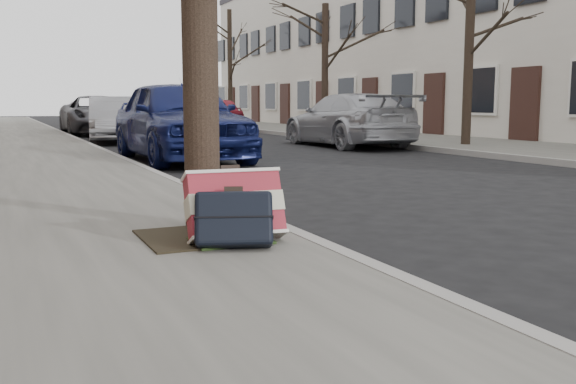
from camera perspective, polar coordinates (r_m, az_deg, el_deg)
name	(u,v)px	position (r m, az deg, el deg)	size (l,w,h in m)	color
ground	(523,262)	(4.86, 20.13, -5.85)	(120.00, 120.00, 0.00)	black
far_sidewalk	(366,136)	(21.49, 6.97, 4.99)	(4.00, 70.00, 0.12)	slate
house_far	(477,36)	(25.54, 16.49, 13.13)	(6.70, 40.00, 7.20)	beige
dirt_patch	(201,236)	(4.84, -7.78, -3.93)	(0.85, 0.85, 0.01)	black
suitcase_red	(234,206)	(4.62, -4.78, -1.26)	(0.68, 0.19, 0.49)	maroon
suitcase_navy	(234,219)	(4.42, -4.84, -2.37)	(0.53, 0.17, 0.38)	black
car_near_front	(179,119)	(12.72, -9.64, 6.37)	(1.90, 4.73, 1.61)	#101749
car_near_mid	(115,119)	(19.35, -15.13, 6.25)	(1.40, 4.01, 1.32)	#A6A7AD
car_near_back	(98,115)	(24.39, -16.56, 6.57)	(2.33, 5.05, 1.40)	#3D3D43
car_far_front	(347,120)	(16.87, 5.27, 6.37)	(1.92, 4.72, 1.37)	#A2A3AA
car_far_back	(215,114)	(25.84, -6.50, 6.86)	(1.62, 4.04, 1.37)	maroon
tree_far_a	(469,42)	(16.53, 15.81, 12.71)	(0.23, 0.23, 4.94)	black
tree_far_b	(325,69)	(22.81, 3.30, 10.90)	(0.23, 0.23, 4.42)	black
tree_far_c	(230,67)	(32.06, -5.18, 10.98)	(0.22, 0.22, 5.51)	black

